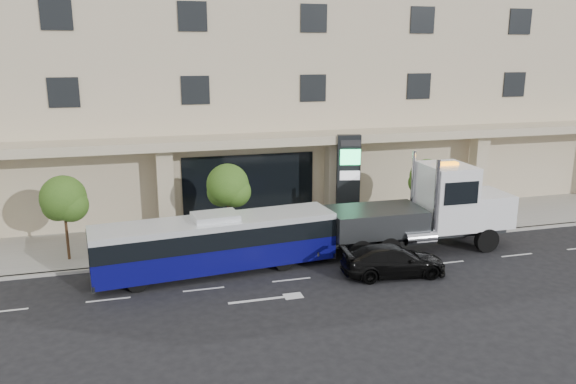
{
  "coord_description": "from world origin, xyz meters",
  "views": [
    {
      "loc": [
        -6.48,
        -24.47,
        10.14
      ],
      "look_at": [
        0.8,
        2.0,
        3.24
      ],
      "focal_mm": 35.0,
      "sensor_mm": 36.0,
      "label": 1
    }
  ],
  "objects_px": {
    "black_sedan": "(393,261)",
    "signage_pylon": "(348,180)",
    "tow_truck": "(428,211)",
    "city_bus": "(216,242)"
  },
  "relations": [
    {
      "from": "tow_truck",
      "to": "black_sedan",
      "type": "relative_size",
      "value": 2.27
    },
    {
      "from": "city_bus",
      "to": "black_sedan",
      "type": "relative_size",
      "value": 2.36
    },
    {
      "from": "city_bus",
      "to": "tow_truck",
      "type": "distance_m",
      "value": 11.12
    },
    {
      "from": "black_sedan",
      "to": "signage_pylon",
      "type": "height_order",
      "value": "signage_pylon"
    },
    {
      "from": "tow_truck",
      "to": "signage_pylon",
      "type": "distance_m",
      "value": 5.41
    },
    {
      "from": "city_bus",
      "to": "signage_pylon",
      "type": "height_order",
      "value": "signage_pylon"
    },
    {
      "from": "city_bus",
      "to": "tow_truck",
      "type": "height_order",
      "value": "tow_truck"
    },
    {
      "from": "black_sedan",
      "to": "signage_pylon",
      "type": "relative_size",
      "value": 0.91
    },
    {
      "from": "tow_truck",
      "to": "black_sedan",
      "type": "height_order",
      "value": "tow_truck"
    },
    {
      "from": "black_sedan",
      "to": "signage_pylon",
      "type": "distance_m",
      "value": 7.82
    }
  ]
}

